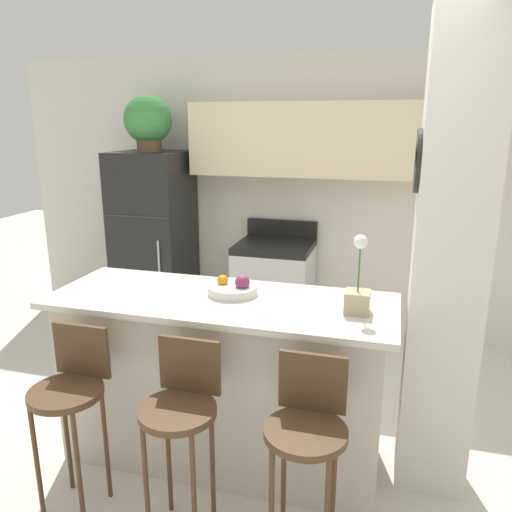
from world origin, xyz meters
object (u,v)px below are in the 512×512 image
(refrigerator, at_px, (155,242))
(bar_stool_left, at_px, (71,393))
(stove_range, at_px, (274,290))
(bar_stool_right, at_px, (307,432))
(bar_stool_mid, at_px, (181,411))
(potted_plant_on_fridge, at_px, (148,121))
(orchid_vase, at_px, (358,293))
(fruit_bowl, at_px, (233,288))

(refrigerator, relative_size, bar_stool_left, 1.75)
(stove_range, height_order, bar_stool_right, stove_range)
(bar_stool_mid, bearing_deg, potted_plant_on_fridge, 119.32)
(bar_stool_mid, bearing_deg, orchid_vase, 36.33)
(refrigerator, relative_size, orchid_vase, 4.14)
(stove_range, height_order, potted_plant_on_fridge, potted_plant_on_fridge)
(refrigerator, xyz_separation_m, stove_range, (1.18, 0.03, -0.39))
(potted_plant_on_fridge, bearing_deg, bar_stool_mid, -60.68)
(potted_plant_on_fridge, bearing_deg, stove_range, 1.54)
(stove_range, relative_size, fruit_bowl, 3.73)
(bar_stool_left, height_order, bar_stool_right, same)
(bar_stool_left, height_order, bar_stool_mid, same)
(stove_range, distance_m, bar_stool_left, 2.39)
(refrigerator, relative_size, fruit_bowl, 5.93)
(bar_stool_right, distance_m, potted_plant_on_fridge, 3.25)
(stove_range, xyz_separation_m, fruit_bowl, (0.16, -1.68, 0.59))
(bar_stool_left, bearing_deg, bar_stool_right, 0.00)
(bar_stool_left, relative_size, fruit_bowl, 3.40)
(stove_range, xyz_separation_m, bar_stool_mid, (0.12, -2.33, 0.19))
(bar_stool_left, bearing_deg, refrigerator, 106.77)
(refrigerator, height_order, bar_stool_left, refrigerator)
(orchid_vase, xyz_separation_m, fruit_bowl, (-0.70, 0.10, -0.08))
(bar_stool_left, distance_m, fruit_bowl, 1.00)
(bar_stool_mid, xyz_separation_m, orchid_vase, (0.75, 0.55, 0.48))
(bar_stool_left, distance_m, orchid_vase, 1.53)
(refrigerator, distance_m, potted_plant_on_fridge, 1.12)
(stove_range, bearing_deg, bar_stool_left, -101.71)
(bar_stool_mid, distance_m, fruit_bowl, 0.77)
(fruit_bowl, bearing_deg, refrigerator, 129.15)
(bar_stool_mid, xyz_separation_m, bar_stool_right, (0.60, 0.00, 0.00))
(refrigerator, distance_m, bar_stool_right, 2.98)
(bar_stool_left, relative_size, potted_plant_on_fridge, 1.96)
(stove_range, bearing_deg, refrigerator, -178.46)
(refrigerator, bearing_deg, potted_plant_on_fridge, 116.77)
(bar_stool_left, xyz_separation_m, bar_stool_right, (1.20, 0.00, 0.00))
(potted_plant_on_fridge, bearing_deg, fruit_bowl, -50.85)
(bar_stool_right, bearing_deg, bar_stool_left, 180.00)
(stove_range, distance_m, bar_stool_right, 2.45)
(refrigerator, height_order, orchid_vase, refrigerator)
(stove_range, distance_m, bar_stool_mid, 2.34)
(orchid_vase, bearing_deg, bar_stool_left, -157.78)
(stove_range, relative_size, bar_stool_left, 1.10)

